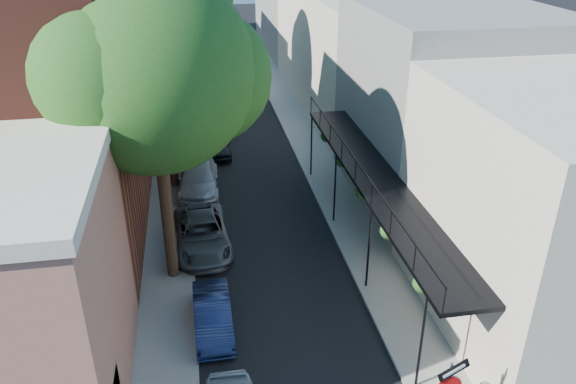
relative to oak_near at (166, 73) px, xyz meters
name	(u,v)px	position (x,y,z in m)	size (l,w,h in m)	color
road_surface	(231,109)	(3.37, 19.74, -7.87)	(6.00, 64.00, 0.01)	black
sidewalk_left	(173,112)	(-0.63, 19.74, -7.82)	(2.00, 64.00, 0.12)	gray
sidewalk_right	(286,106)	(7.37, 19.74, -7.82)	(2.00, 64.00, 0.12)	gray
buildings_left	(80,48)	(-5.93, 18.50, -2.94)	(10.10, 59.10, 12.00)	#BB7460
buildings_right	(358,43)	(12.36, 19.23, -3.45)	(9.80, 55.00, 10.00)	beige
oak_near	(166,73)	(0.00, 0.00, 0.00)	(7.48, 6.80, 11.42)	#342015
oak_mid	(170,47)	(-0.05, 7.97, -0.82)	(6.60, 6.00, 10.20)	#342015
parked_car_b	(213,315)	(0.92, -3.58, -7.30)	(1.22, 3.49, 1.15)	#162047
parked_car_c	(202,234)	(0.77, 1.65, -7.22)	(2.20, 4.77, 1.33)	#505256
parked_car_d	(198,178)	(0.77, 7.12, -7.19)	(1.94, 4.76, 1.38)	#BABABF
parked_car_e	(217,144)	(1.97, 11.69, -7.23)	(1.52, 3.79, 1.29)	black
parked_car_f	(212,112)	(1.97, 17.54, -7.28)	(1.26, 3.61, 1.19)	#6E645D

